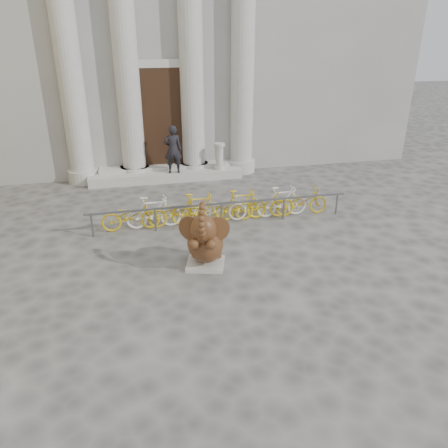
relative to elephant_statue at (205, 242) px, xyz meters
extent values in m
plane|color=#474442|center=(-0.22, -2.07, -0.67)|extent=(80.00, 80.00, 0.00)
cube|color=gray|center=(-0.22, 12.93, 5.33)|extent=(22.00, 10.00, 12.00)
cube|color=black|center=(-0.22, 7.85, 1.63)|extent=(2.40, 0.16, 4.00)
cylinder|color=#A8A59E|center=(-3.42, 7.73, 3.33)|extent=(0.90, 0.90, 8.00)
cylinder|color=#A8A59E|center=(-1.42, 7.73, 3.33)|extent=(0.90, 0.90, 8.00)
cylinder|color=#A8A59E|center=(0.98, 7.73, 3.33)|extent=(0.90, 0.90, 8.00)
cylinder|color=#A8A59E|center=(2.98, 7.73, 3.33)|extent=(0.90, 0.90, 8.00)
cube|color=#A8A59E|center=(-0.22, 7.33, -0.49)|extent=(6.00, 1.20, 0.36)
cube|color=#A8A59E|center=(0.01, 0.03, -0.63)|extent=(1.12, 1.06, 0.09)
ellipsoid|color=black|center=(0.07, 0.22, -0.30)|extent=(0.96, 0.93, 0.59)
ellipsoid|color=black|center=(0.01, 0.05, -0.04)|extent=(1.17, 1.32, 0.96)
cylinder|color=black|center=(-0.14, 0.41, -0.46)|extent=(0.35, 0.35, 0.24)
cylinder|color=black|center=(0.34, 0.27, -0.46)|extent=(0.35, 0.35, 0.24)
cylinder|color=black|center=(-0.29, -0.25, 0.14)|extent=(0.37, 0.59, 0.37)
cylinder|color=black|center=(0.11, -0.37, 0.14)|extent=(0.37, 0.59, 0.37)
ellipsoid|color=black|center=(-0.08, -0.27, 0.48)|extent=(0.77, 0.75, 0.74)
cylinder|color=black|center=(-0.35, -0.08, 0.44)|extent=(0.55, 0.39, 0.63)
cylinder|color=black|center=(0.25, -0.26, 0.44)|extent=(0.63, 0.07, 0.63)
cone|color=beige|center=(-0.24, -0.42, 0.33)|extent=(0.07, 0.21, 0.10)
cone|color=beige|center=(-0.02, -0.48, 0.33)|extent=(0.17, 0.22, 0.10)
cube|color=slate|center=(0.96, 2.42, 0.03)|extent=(8.00, 0.06, 0.06)
cylinder|color=slate|center=(-2.84, 2.42, -0.32)|extent=(0.06, 0.06, 0.70)
cylinder|color=slate|center=(-1.04, 2.42, -0.32)|extent=(0.06, 0.06, 0.70)
cylinder|color=slate|center=(0.96, 2.42, -0.32)|extent=(0.06, 0.06, 0.70)
cylinder|color=slate|center=(2.96, 2.42, -0.32)|extent=(0.06, 0.06, 0.70)
cylinder|color=slate|center=(4.76, 2.42, -0.32)|extent=(0.06, 0.06, 0.70)
imported|color=gold|center=(-1.74, 2.67, -0.17)|extent=(1.70, 0.50, 1.00)
imported|color=silver|center=(-1.07, 2.67, -0.17)|extent=(1.66, 0.47, 1.00)
imported|color=gold|center=(-0.39, 2.67, -0.17)|extent=(1.70, 0.50, 1.00)
imported|color=gold|center=(0.28, 2.67, -0.17)|extent=(1.66, 0.47, 1.00)
imported|color=silver|center=(0.96, 2.67, -0.17)|extent=(1.70, 0.50, 1.00)
imported|color=gold|center=(1.63, 2.67, -0.17)|extent=(1.66, 0.47, 1.00)
imported|color=gold|center=(2.31, 2.67, -0.17)|extent=(1.70, 0.50, 1.00)
imported|color=silver|center=(2.98, 2.67, -0.17)|extent=(1.66, 0.47, 1.00)
imported|color=gold|center=(3.66, 2.67, -0.17)|extent=(1.70, 0.50, 1.00)
imported|color=black|center=(0.06, 6.98, 0.61)|extent=(0.68, 0.45, 1.85)
cylinder|color=#A8A59E|center=(1.90, 7.03, -0.25)|extent=(0.43, 0.43, 0.13)
cylinder|color=#A8A59E|center=(1.90, 7.03, 0.17)|extent=(0.30, 0.30, 0.96)
cylinder|color=#A8A59E|center=(1.90, 7.03, 0.68)|extent=(0.43, 0.43, 0.11)
camera|label=1|loc=(-1.69, -9.54, 4.78)|focal=35.00mm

